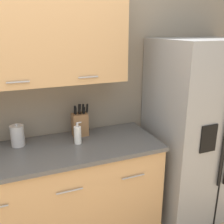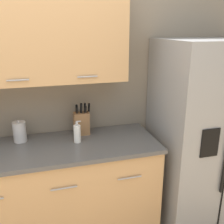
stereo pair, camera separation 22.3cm
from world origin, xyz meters
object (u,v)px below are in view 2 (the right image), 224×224
Objects in this scene: steel_canister at (20,132)px; soap_dispenser at (77,133)px; refrigerator at (203,133)px; knife_block at (82,123)px.

soap_dispenser is at bearing -17.19° from steel_canister.
knife_block is (-1.12, 0.24, 0.14)m from refrigerator.
soap_dispenser is at bearing -112.56° from knife_block.
refrigerator reaches higher than soap_dispenser.
knife_block is at bearing 1.49° from steel_canister.
refrigerator is at bearing -3.73° from soap_dispenser.
refrigerator reaches higher than knife_block.
knife_block is 1.57× the size of steel_canister.
knife_block is 0.54m from steel_canister.
steel_canister is at bearing 162.81° from soap_dispenser.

